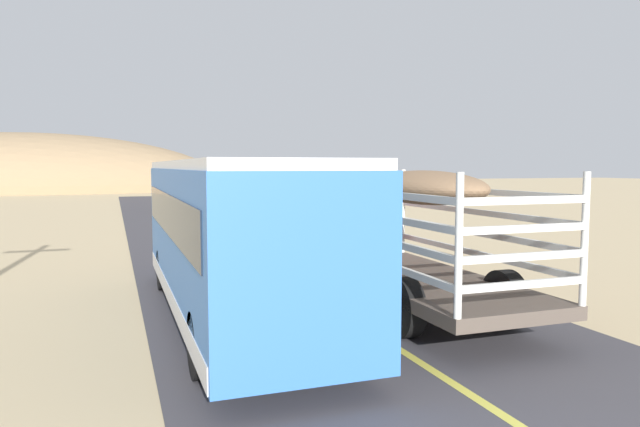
# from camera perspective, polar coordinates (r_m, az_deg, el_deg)

# --- Properties ---
(livestock_truck) EXTENTS (2.53, 9.70, 3.02)m
(livestock_truck) POSITION_cam_1_polar(r_m,az_deg,el_deg) (15.04, 3.96, -0.42)
(livestock_truck) COLOR #B2332D
(livestock_truck) RESTS_ON road_surface
(bus) EXTENTS (2.54, 10.00, 3.21)m
(bus) POSITION_cam_1_polar(r_m,az_deg,el_deg) (11.92, -8.69, -2.01)
(bus) COLOR #3872C6
(bus) RESTS_ON road_surface
(car_far) EXTENTS (1.90, 4.62, 1.93)m
(car_far) POSITION_cam_1_polar(r_m,az_deg,el_deg) (41.37, -11.99, 1.77)
(car_far) COLOR #8C7259
(car_far) RESTS_ON road_surface
(distant_hill) EXTENTS (49.89, 20.52, 14.42)m
(distant_hill) POSITION_cam_1_polar(r_m,az_deg,el_deg) (79.43, -26.88, 1.93)
(distant_hill) COLOR #997C5A
(distant_hill) RESTS_ON ground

